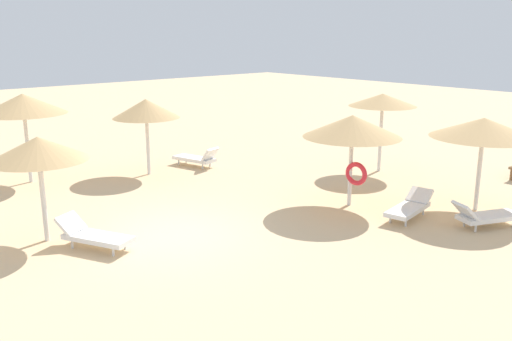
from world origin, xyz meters
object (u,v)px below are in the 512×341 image
(lounger_2, at_px, (93,235))
(lounger_3, at_px, (485,216))
(parasol_0, at_px, (352,127))
(parasol_1, at_px, (146,109))
(lounger_1, at_px, (197,158))
(parasol_5, at_px, (23,104))
(parasol_4, at_px, (383,100))
(parasol_2, at_px, (38,149))
(parasol_3, at_px, (484,128))
(lounger_0, at_px, (410,207))

(lounger_2, xyz_separation_m, lounger_3, (5.48, 8.41, 0.00))
(parasol_0, relative_size, parasol_1, 1.05)
(parasol_0, distance_m, lounger_3, 4.30)
(lounger_1, height_order, lounger_2, lounger_1)
(lounger_3, bearing_deg, parasol_1, -160.42)
(parasol_5, bearing_deg, parasol_4, 55.91)
(parasol_4, relative_size, lounger_2, 1.45)
(parasol_2, xyz_separation_m, parasol_5, (-5.77, 1.65, 0.37))
(parasol_3, distance_m, lounger_2, 10.87)
(lounger_0, xyz_separation_m, lounger_3, (1.76, 0.82, 0.01))
(parasol_0, relative_size, lounger_2, 1.45)
(parasol_2, bearing_deg, lounger_3, 53.52)
(parasol_0, distance_m, lounger_1, 7.27)
(parasol_3, relative_size, parasol_5, 0.97)
(parasol_0, height_order, parasol_4, parasol_4)
(parasol_1, bearing_deg, parasol_3, 27.07)
(parasol_0, bearing_deg, parasol_3, 41.61)
(lounger_0, relative_size, lounger_2, 1.01)
(parasol_1, distance_m, lounger_1, 2.87)
(lounger_0, distance_m, lounger_3, 1.94)
(parasol_3, height_order, lounger_2, parasol_3)
(lounger_0, relative_size, lounger_1, 1.02)
(lounger_1, bearing_deg, lounger_0, 6.48)
(lounger_2, bearing_deg, lounger_3, 56.88)
(lounger_1, xyz_separation_m, lounger_2, (5.06, -6.59, -0.01))
(parasol_4, bearing_deg, parasol_2, -95.70)
(parasol_0, distance_m, parasol_4, 4.49)
(parasol_3, height_order, parasol_4, parasol_4)
(parasol_0, height_order, lounger_0, parasol_0)
(parasol_0, relative_size, parasol_2, 1.09)
(parasol_3, relative_size, lounger_0, 1.48)
(parasol_5, relative_size, lounger_1, 1.56)
(lounger_0, bearing_deg, lounger_3, 25.00)
(parasol_1, bearing_deg, lounger_1, 85.01)
(parasol_0, bearing_deg, lounger_1, -174.86)
(parasol_2, height_order, lounger_3, parasol_2)
(lounger_1, height_order, lounger_3, lounger_1)
(parasol_2, bearing_deg, parasol_5, 164.08)
(lounger_3, bearing_deg, parasol_3, 126.05)
(parasol_4, relative_size, lounger_3, 1.45)
(parasol_3, bearing_deg, parasol_1, -152.93)
(parasol_1, bearing_deg, lounger_2, -41.26)
(lounger_2, bearing_deg, parasol_4, 90.16)
(parasol_1, bearing_deg, lounger_3, 19.58)
(parasol_0, xyz_separation_m, lounger_0, (1.83, 0.37, -2.05))
(parasol_1, bearing_deg, parasol_5, -115.90)
(parasol_0, bearing_deg, parasol_2, -111.55)
(parasol_1, bearing_deg, parasol_4, 52.04)
(parasol_1, xyz_separation_m, parasol_3, (9.84, 5.03, 0.03))
(lounger_2, bearing_deg, lounger_0, 63.86)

